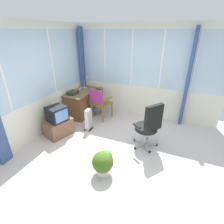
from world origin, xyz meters
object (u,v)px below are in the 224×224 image
at_px(potted_plant, 103,162).
at_px(space_heater, 89,119).
at_px(tv_remote, 98,89).
at_px(tv_on_stand, 58,123).
at_px(desk_lamp, 87,80).
at_px(wooden_armchair, 99,100).
at_px(paper_tray, 73,93).
at_px(desk, 77,106).
at_px(office_chair, 149,124).

bearing_deg(potted_plant, space_heater, 39.13).
height_order(tv_remote, space_heater, tv_remote).
relative_size(tv_on_stand, potted_plant, 1.65).
distance_m(desk_lamp, wooden_armchair, 1.00).
bearing_deg(space_heater, wooden_armchair, 0.52).
height_order(desk_lamp, paper_tray, desk_lamp).
xyz_separation_m(desk, tv_on_stand, (-0.97, -0.09, -0.05)).
xyz_separation_m(desk, office_chair, (-0.62, -2.26, 0.21)).
distance_m(office_chair, potted_plant, 1.28).
bearing_deg(paper_tray, office_chair, -105.26).
bearing_deg(space_heater, desk, 55.52).
bearing_deg(desk, tv_remote, -27.88).
relative_size(paper_tray, tv_on_stand, 0.39).
xyz_separation_m(desk, wooden_armchair, (0.17, -0.64, 0.21)).
bearing_deg(space_heater, office_chair, -96.43).
height_order(tv_remote, tv_on_stand, tv_on_stand).
bearing_deg(tv_remote, space_heater, 175.12).
height_order(tv_on_stand, potted_plant, tv_on_stand).
bearing_deg(tv_remote, tv_on_stand, 152.08).
distance_m(desk, office_chair, 2.36).
height_order(desk_lamp, tv_on_stand, desk_lamp).
bearing_deg(space_heater, desk_lamp, 30.51).
bearing_deg(office_chair, potted_plant, 152.26).
distance_m(tv_remote, wooden_armchair, 0.61).
distance_m(paper_tray, space_heater, 1.02).
xyz_separation_m(tv_remote, space_heater, (-1.14, -0.27, -0.45)).
relative_size(desk, paper_tray, 3.99).
height_order(wooden_armchair, potted_plant, wooden_armchair).
relative_size(tv_remote, potted_plant, 0.32).
distance_m(desk_lamp, tv_on_stand, 1.86).
height_order(desk_lamp, potted_plant, desk_lamp).
bearing_deg(wooden_armchair, office_chair, -116.12).
bearing_deg(desk_lamp, paper_tray, 175.84).
xyz_separation_m(desk, paper_tray, (0.03, 0.12, 0.39)).
bearing_deg(potted_plant, tv_on_stand, 64.67).
xyz_separation_m(wooden_armchair, space_heater, (-0.61, -0.01, -0.31)).
height_order(desk, paper_tray, paper_tray).
relative_size(desk, potted_plant, 2.56).
xyz_separation_m(space_heater, potted_plant, (-1.28, -1.04, -0.04)).
distance_m(tv_on_stand, space_heater, 0.76).
bearing_deg(wooden_armchair, potted_plant, -151.07).
bearing_deg(potted_plant, desk, 44.38).
relative_size(desk, space_heater, 2.06).
height_order(tv_on_stand, space_heater, tv_on_stand).
relative_size(office_chair, tv_on_stand, 1.40).
relative_size(tv_remote, office_chair, 0.14).
distance_m(wooden_armchair, tv_on_stand, 1.29).
distance_m(paper_tray, potted_plant, 2.57).
height_order(paper_tray, potted_plant, paper_tray).
bearing_deg(paper_tray, tv_on_stand, -168.02).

